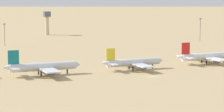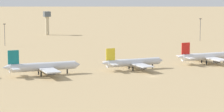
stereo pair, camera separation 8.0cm
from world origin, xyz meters
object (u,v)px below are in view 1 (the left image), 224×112
light_pole_west (5,33)px  parked_jet_yellow_3 (133,62)px  parked_jet_red_4 (206,56)px  control_tower (47,21)px  light_pole_mid (200,28)px  parked_jet_teal_2 (42,67)px

light_pole_west → parked_jet_yellow_3: bearing=-74.9°
parked_jet_yellow_3 → parked_jet_red_4: bearing=3.0°
control_tower → light_pole_mid: 126.86m
light_pole_west → light_pole_mid: bearing=-10.6°
parked_jet_red_4 → control_tower: size_ratio=1.83×
control_tower → light_pole_west: control_tower is taller
parked_jet_red_4 → light_pole_west: 147.57m
parked_jet_teal_2 → parked_jet_yellow_3: parked_jet_teal_2 is taller
parked_jet_yellow_3 → parked_jet_red_4: size_ratio=0.96×
parked_jet_red_4 → light_pole_west: size_ratio=2.36×
parked_jet_yellow_3 → light_pole_west: 132.85m
parked_jet_teal_2 → control_tower: control_tower is taller
parked_jet_teal_2 → parked_jet_yellow_3: size_ratio=1.09×
parked_jet_teal_2 → parked_jet_red_4: (88.94, 1.19, -0.17)m
light_pole_mid → parked_jet_red_4: bearing=-121.3°
parked_jet_yellow_3 → control_tower: control_tower is taller
light_pole_west → light_pole_mid: light_pole_mid is taller
parked_jet_teal_2 → control_tower: size_ratio=1.91×
parked_jet_teal_2 → light_pole_mid: light_pole_mid is taller
parked_jet_yellow_3 → light_pole_west: light_pole_west is taller
parked_jet_teal_2 → parked_jet_yellow_3: (44.89, -2.18, -0.34)m
parked_jet_teal_2 → light_pole_west: (10.35, 126.00, 4.66)m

